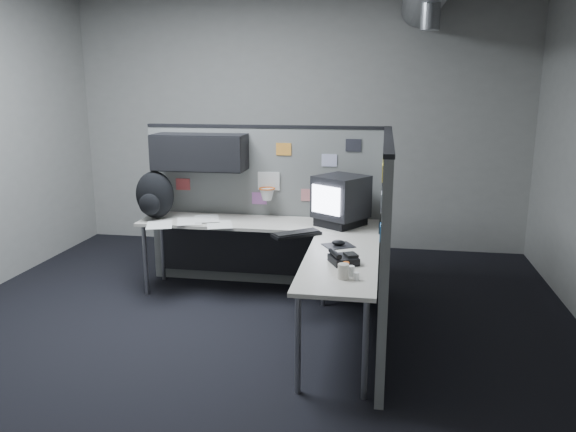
% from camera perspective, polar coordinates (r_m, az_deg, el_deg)
% --- Properties ---
extents(room, '(5.62, 5.62, 3.22)m').
position_cam_1_polar(room, '(4.18, 2.74, 14.27)').
color(room, black).
rests_on(room, ground).
extents(partition_back, '(2.44, 0.42, 1.63)m').
position_cam_1_polar(partition_back, '(5.63, -4.05, 2.73)').
color(partition_back, slate).
rests_on(partition_back, ground).
extents(partition_right, '(0.07, 2.23, 1.63)m').
position_cam_1_polar(partition_right, '(4.52, 9.76, -2.36)').
color(partition_right, slate).
rests_on(partition_right, ground).
extents(desk, '(2.31, 2.11, 0.73)m').
position_cam_1_polar(desk, '(5.13, -1.04, -2.68)').
color(desk, beige).
rests_on(desk, ground).
extents(monitor, '(0.57, 0.57, 0.47)m').
position_cam_1_polar(monitor, '(5.23, 5.39, 1.62)').
color(monitor, black).
rests_on(monitor, desk).
extents(keyboard, '(0.44, 0.38, 0.04)m').
position_cam_1_polar(keyboard, '(4.89, 0.87, -1.83)').
color(keyboard, black).
rests_on(keyboard, desk).
extents(mouse, '(0.30, 0.28, 0.05)m').
position_cam_1_polar(mouse, '(4.61, 5.15, -2.84)').
color(mouse, black).
rests_on(mouse, desk).
extents(phone, '(0.25, 0.26, 0.09)m').
position_cam_1_polar(phone, '(4.17, 5.60, -4.33)').
color(phone, black).
rests_on(phone, desk).
extents(bottles, '(0.14, 0.16, 0.08)m').
position_cam_1_polar(bottles, '(3.89, 6.15, -5.64)').
color(bottles, silver).
rests_on(bottles, desk).
extents(cup, '(0.08, 0.08, 0.10)m').
position_cam_1_polar(cup, '(3.84, 5.63, -5.62)').
color(cup, '#B9B2A3').
rests_on(cup, desk).
extents(papers, '(0.87, 0.69, 0.01)m').
position_cam_1_polar(papers, '(5.42, -9.53, -0.62)').
color(papers, white).
rests_on(papers, desk).
extents(backpack, '(0.45, 0.43, 0.47)m').
position_cam_1_polar(backpack, '(5.64, -13.41, 2.02)').
color(backpack, black).
rests_on(backpack, desk).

